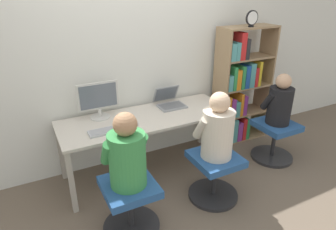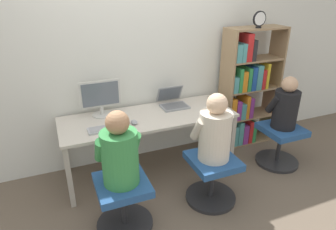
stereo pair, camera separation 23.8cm
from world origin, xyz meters
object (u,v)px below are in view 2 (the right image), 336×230
desktop_monitor (101,98)px  laptop (173,102)px  desk_clock (259,19)px  person_at_laptop (215,131)px  office_chair_side (280,143)px  keyboard (109,128)px  bookshelf (245,94)px  office_chair_left (123,201)px  person_near_shelf (286,106)px  office_chair_right (212,176)px  person_at_monitor (120,153)px

desktop_monitor → laptop: desktop_monitor is taller
laptop → desk_clock: bearing=-4.7°
person_at_laptop → office_chair_side: size_ratio=1.29×
laptop → keyboard: laptop is taller
laptop → bookshelf: size_ratio=0.21×
office_chair_left → person_near_shelf: size_ratio=0.84×
laptop → office_chair_left: laptop is taller
desktop_monitor → keyboard: desktop_monitor is taller
office_chair_side → person_at_laptop: bearing=-165.9°
office_chair_right → bookshelf: size_ratio=0.33×
keyboard → office_chair_side: bearing=-8.4°
keyboard → desk_clock: desk_clock is taller
desktop_monitor → keyboard: size_ratio=1.03×
bookshelf → office_chair_right: bearing=-137.6°
person_at_monitor → person_at_laptop: bearing=2.0°
desk_clock → person_at_monitor: bearing=-156.4°
desktop_monitor → desk_clock: (1.88, -0.13, 0.76)m
office_chair_left → office_chair_side: 2.04m
person_at_monitor → office_chair_left: bearing=-90.0°
office_chair_right → person_at_monitor: person_at_monitor is taller
office_chair_right → person_near_shelf: size_ratio=0.84×
bookshelf → person_near_shelf: size_ratio=2.53×
person_at_monitor → office_chair_right: bearing=1.7°
laptop → person_at_monitor: (-0.87, -0.93, 0.02)m
keyboard → office_chair_side: size_ratio=0.82×
bookshelf → laptop: bearing=179.3°
keyboard → bookshelf: (1.85, 0.31, 0.00)m
person_near_shelf → person_at_laptop: bearing=-165.7°
keyboard → office_chair_side: keyboard is taller
laptop → person_at_laptop: bearing=-87.2°
desktop_monitor → office_chair_side: bearing=-18.5°
laptop → keyboard: size_ratio=0.77×
desktop_monitor → person_at_monitor: size_ratio=0.66×
desktop_monitor → laptop: bearing=-3.0°
desk_clock → office_chair_side: size_ratio=0.38×
laptop → office_chair_right: size_ratio=0.64×
keyboard → office_chair_right: keyboard is taller
office_chair_left → office_chair_side: same height
person_at_laptop → office_chair_side: bearing=14.1°
person_at_laptop → desktop_monitor: bearing=133.0°
desk_clock → office_chair_right: bearing=-141.0°
keyboard → person_at_monitor: (-0.04, -0.60, 0.06)m
office_chair_right → desk_clock: size_ratio=2.65×
office_chair_right → desk_clock: 1.89m
keyboard → bookshelf: 1.88m
office_chair_side → office_chair_left: bearing=-171.2°
desktop_monitor → office_chair_right: bearing=-47.1°
person_at_laptop → desk_clock: (1.01, 0.81, 0.88)m
keyboard → office_chair_left: bearing=-93.7°
laptop → bookshelf: bearing=-0.7°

